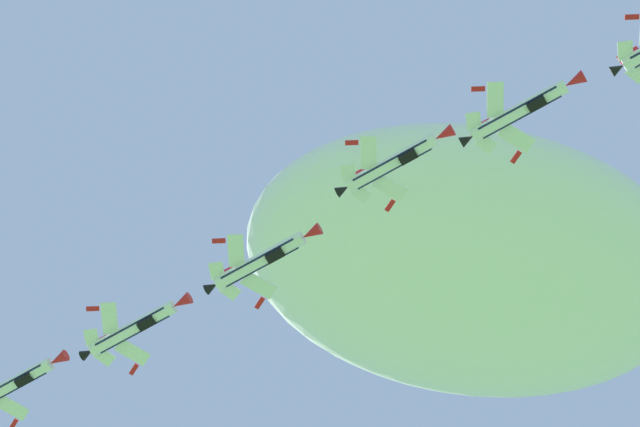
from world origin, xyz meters
name	(u,v)px	position (x,y,z in m)	size (l,w,h in m)	color
cloud_high_distant	(472,264)	(51.35, 95.05, 239.90)	(88.42, 55.28, 27.77)	white
fighter_jet_left_wing	(521,110)	(34.89, 39.81, 149.32)	(13.06, 12.27, 4.35)	white
fighter_jet_right_wing	(394,162)	(22.13, 49.80, 153.19)	(13.06, 12.27, 4.36)	white
fighter_jet_left_outer	(262,260)	(8.50, 63.29, 148.73)	(13.06, 12.27, 4.35)	white
fighter_jet_right_outer	(135,328)	(-5.45, 75.94, 150.90)	(13.06, 12.27, 4.36)	white
fighter_jet_trail_slot	(13,384)	(-19.67, 87.11, 152.12)	(13.06, 12.27, 4.36)	white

